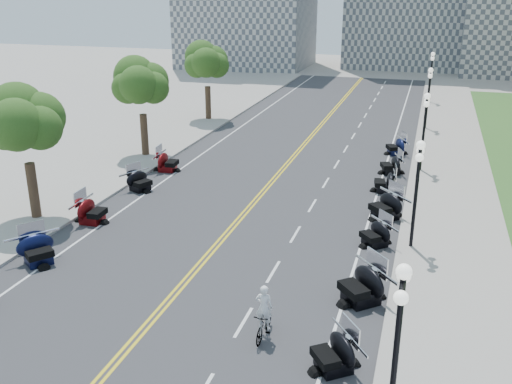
% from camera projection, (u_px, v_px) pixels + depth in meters
% --- Properties ---
extents(ground, '(160.00, 160.00, 0.00)m').
position_uv_depth(ground, '(203.00, 262.00, 24.83)').
color(ground, gray).
extents(road, '(16.00, 90.00, 0.01)m').
position_uv_depth(road, '(266.00, 188.00, 33.82)').
color(road, '#333335').
rests_on(road, ground).
extents(centerline_yellow_a, '(0.12, 90.00, 0.00)m').
position_uv_depth(centerline_yellow_a, '(264.00, 188.00, 33.85)').
color(centerline_yellow_a, yellow).
rests_on(centerline_yellow_a, road).
extents(centerline_yellow_b, '(0.12, 90.00, 0.00)m').
position_uv_depth(centerline_yellow_b, '(268.00, 188.00, 33.78)').
color(centerline_yellow_b, yellow).
rests_on(centerline_yellow_b, road).
extents(edge_line_north, '(0.12, 90.00, 0.00)m').
position_uv_depth(edge_line_north, '(375.00, 199.00, 32.04)').
color(edge_line_north, white).
rests_on(edge_line_north, road).
extents(edge_line_south, '(0.12, 90.00, 0.00)m').
position_uv_depth(edge_line_south, '(168.00, 178.00, 35.58)').
color(edge_line_south, white).
rests_on(edge_line_south, road).
extents(lane_dash_5, '(0.12, 2.00, 0.00)m').
position_uv_depth(lane_dash_5, '(243.00, 322.00, 20.35)').
color(lane_dash_5, white).
rests_on(lane_dash_5, road).
extents(lane_dash_6, '(0.12, 2.00, 0.00)m').
position_uv_depth(lane_dash_6, '(273.00, 272.00, 23.94)').
color(lane_dash_6, white).
rests_on(lane_dash_6, road).
extents(lane_dash_7, '(0.12, 2.00, 0.00)m').
position_uv_depth(lane_dash_7, '(295.00, 234.00, 27.54)').
color(lane_dash_7, white).
rests_on(lane_dash_7, road).
extents(lane_dash_8, '(0.12, 2.00, 0.00)m').
position_uv_depth(lane_dash_8, '(312.00, 206.00, 31.13)').
color(lane_dash_8, white).
rests_on(lane_dash_8, road).
extents(lane_dash_9, '(0.12, 2.00, 0.00)m').
position_uv_depth(lane_dash_9, '(326.00, 183.00, 34.73)').
color(lane_dash_9, white).
rests_on(lane_dash_9, road).
extents(lane_dash_10, '(0.12, 2.00, 0.00)m').
position_uv_depth(lane_dash_10, '(337.00, 164.00, 38.32)').
color(lane_dash_10, white).
rests_on(lane_dash_10, road).
extents(lane_dash_11, '(0.12, 2.00, 0.00)m').
position_uv_depth(lane_dash_11, '(346.00, 149.00, 41.91)').
color(lane_dash_11, white).
rests_on(lane_dash_11, road).
extents(lane_dash_12, '(0.12, 2.00, 0.00)m').
position_uv_depth(lane_dash_12, '(353.00, 136.00, 45.51)').
color(lane_dash_12, white).
rests_on(lane_dash_12, road).
extents(lane_dash_13, '(0.12, 2.00, 0.00)m').
position_uv_depth(lane_dash_13, '(360.00, 125.00, 49.10)').
color(lane_dash_13, white).
rests_on(lane_dash_13, road).
extents(lane_dash_14, '(0.12, 2.00, 0.00)m').
position_uv_depth(lane_dash_14, '(365.00, 115.00, 52.69)').
color(lane_dash_14, white).
rests_on(lane_dash_14, road).
extents(lane_dash_15, '(0.12, 2.00, 0.00)m').
position_uv_depth(lane_dash_15, '(370.00, 107.00, 56.29)').
color(lane_dash_15, white).
rests_on(lane_dash_15, road).
extents(lane_dash_16, '(0.12, 2.00, 0.00)m').
position_uv_depth(lane_dash_16, '(375.00, 100.00, 59.88)').
color(lane_dash_16, white).
rests_on(lane_dash_16, road).
extents(lane_dash_17, '(0.12, 2.00, 0.00)m').
position_uv_depth(lane_dash_17, '(378.00, 93.00, 63.47)').
color(lane_dash_17, white).
rests_on(lane_dash_17, road).
extents(lane_dash_18, '(0.12, 2.00, 0.00)m').
position_uv_depth(lane_dash_18, '(382.00, 88.00, 67.07)').
color(lane_dash_18, white).
rests_on(lane_dash_18, road).
extents(lane_dash_19, '(0.12, 2.00, 0.00)m').
position_uv_depth(lane_dash_19, '(385.00, 82.00, 70.66)').
color(lane_dash_19, white).
rests_on(lane_dash_19, road).
extents(sidewalk_north, '(5.00, 90.00, 0.15)m').
position_uv_depth(sidewalk_north, '(452.00, 206.00, 30.89)').
color(sidewalk_north, '#9E9991').
rests_on(sidewalk_north, ground).
extents(sidewalk_south, '(5.00, 90.00, 0.15)m').
position_uv_depth(sidewalk_south, '(110.00, 171.00, 36.69)').
color(sidewalk_south, '#9E9991').
rests_on(sidewalk_south, ground).
extents(street_lamp_1, '(0.50, 1.20, 4.90)m').
position_uv_depth(street_lamp_1, '(396.00, 353.00, 14.38)').
color(street_lamp_1, black).
rests_on(street_lamp_1, sidewalk_north).
extents(street_lamp_2, '(0.50, 1.20, 4.90)m').
position_uv_depth(street_lamp_2, '(416.00, 195.00, 25.16)').
color(street_lamp_2, black).
rests_on(street_lamp_2, sidewalk_north).
extents(street_lamp_3, '(0.50, 1.20, 4.90)m').
position_uv_depth(street_lamp_3, '(424.00, 132.00, 35.94)').
color(street_lamp_3, black).
rests_on(street_lamp_3, sidewalk_north).
extents(street_lamp_4, '(0.50, 1.20, 4.90)m').
position_uv_depth(street_lamp_4, '(428.00, 99.00, 46.72)').
color(street_lamp_4, black).
rests_on(street_lamp_4, sidewalk_north).
extents(street_lamp_5, '(0.50, 1.20, 4.90)m').
position_uv_depth(street_lamp_5, '(431.00, 77.00, 57.51)').
color(street_lamp_5, black).
rests_on(street_lamp_5, sidewalk_north).
extents(tree_2, '(4.80, 4.80, 9.20)m').
position_uv_depth(tree_2, '(24.00, 129.00, 27.77)').
color(tree_2, '#235619').
rests_on(tree_2, sidewalk_south).
extents(tree_3, '(4.80, 4.80, 9.20)m').
position_uv_depth(tree_3, '(141.00, 89.00, 38.55)').
color(tree_3, '#235619').
rests_on(tree_3, sidewalk_south).
extents(tree_4, '(4.80, 4.80, 9.20)m').
position_uv_depth(tree_4, '(207.00, 66.00, 49.33)').
color(tree_4, '#235619').
rests_on(tree_4, sidewalk_south).
extents(motorcycle_n_4, '(2.65, 2.65, 1.32)m').
position_uv_depth(motorcycle_n_4, '(334.00, 351.00, 17.64)').
color(motorcycle_n_4, black).
rests_on(motorcycle_n_4, road).
extents(motorcycle_n_5, '(3.15, 3.15, 1.56)m').
position_uv_depth(motorcycle_n_5, '(362.00, 284.00, 21.41)').
color(motorcycle_n_5, black).
rests_on(motorcycle_n_5, road).
extents(motorcycle_n_6, '(2.55, 2.55, 1.26)m').
position_uv_depth(motorcycle_n_6, '(375.00, 233.00, 26.17)').
color(motorcycle_n_6, black).
rests_on(motorcycle_n_6, road).
extents(motorcycle_n_7, '(3.03, 3.03, 1.50)m').
position_uv_depth(motorcycle_n_7, '(386.00, 205.00, 29.19)').
color(motorcycle_n_7, black).
rests_on(motorcycle_n_7, road).
extents(motorcycle_n_8, '(2.14, 2.14, 1.32)m').
position_uv_depth(motorcycle_n_8, '(385.00, 181.00, 33.01)').
color(motorcycle_n_8, black).
rests_on(motorcycle_n_8, road).
extents(motorcycle_n_9, '(2.39, 2.39, 1.30)m').
position_uv_depth(motorcycle_n_9, '(391.00, 164.00, 36.21)').
color(motorcycle_n_9, black).
rests_on(motorcycle_n_9, road).
extents(motorcycle_n_10, '(2.45, 2.45, 1.30)m').
position_uv_depth(motorcycle_n_10, '(396.00, 146.00, 40.37)').
color(motorcycle_n_10, black).
rests_on(motorcycle_n_10, road).
extents(motorcycle_s_5, '(2.82, 2.82, 1.41)m').
position_uv_depth(motorcycle_s_5, '(37.00, 248.00, 24.46)').
color(motorcycle_s_5, black).
rests_on(motorcycle_s_5, road).
extents(motorcycle_s_6, '(2.04, 2.04, 1.38)m').
position_uv_depth(motorcycle_s_6, '(91.00, 210.00, 28.70)').
color(motorcycle_s_6, '#590A0C').
rests_on(motorcycle_s_6, road).
extents(motorcycle_s_7, '(2.44, 2.44, 1.28)m').
position_uv_depth(motorcycle_s_7, '(140.00, 180.00, 33.23)').
color(motorcycle_s_7, black).
rests_on(motorcycle_s_7, road).
extents(motorcycle_s_8, '(2.08, 2.08, 1.36)m').
position_uv_depth(motorcycle_s_8, '(167.00, 161.00, 36.74)').
color(motorcycle_s_8, '#590A0C').
rests_on(motorcycle_s_8, road).
extents(bicycle, '(0.51, 1.72, 1.03)m').
position_uv_depth(bicycle, '(264.00, 324.00, 19.34)').
color(bicycle, '#A51414').
rests_on(bicycle, road).
extents(cyclist_rider, '(0.60, 0.39, 1.64)m').
position_uv_depth(cyclist_rider, '(264.00, 289.00, 18.88)').
color(cyclist_rider, silver).
rests_on(cyclist_rider, bicycle).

